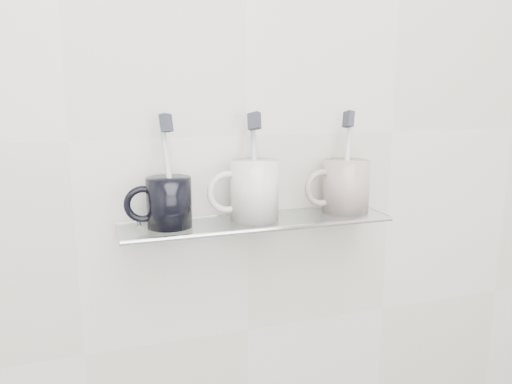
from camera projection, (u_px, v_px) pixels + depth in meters
name	position (u px, v px, depth m)	size (l,w,h in m)	color
wall_back	(247.00, 136.00, 0.95)	(2.50, 2.50, 0.00)	beige
shelf_glass	(257.00, 222.00, 0.92)	(0.50, 0.12, 0.01)	silver
shelf_rail	(268.00, 230.00, 0.87)	(0.01, 0.01, 0.50)	silver
bracket_left	(139.00, 231.00, 0.90)	(0.02, 0.02, 0.03)	silver
bracket_right	(346.00, 213.00, 1.03)	(0.02, 0.02, 0.03)	silver
mug_left	(169.00, 202.00, 0.87)	(0.08, 0.08, 0.09)	black
mug_left_handle	(143.00, 204.00, 0.85)	(0.06, 0.06, 0.01)	black
toothbrush_left	(168.00, 170.00, 0.86)	(0.01, 0.01, 0.19)	silver
bristles_left	(166.00, 123.00, 0.84)	(0.01, 0.02, 0.03)	#2A2D38
mug_center	(254.00, 190.00, 0.91)	(0.09, 0.09, 0.11)	silver
mug_center_handle	(228.00, 192.00, 0.90)	(0.08, 0.08, 0.01)	silver
toothbrush_center	(254.00, 165.00, 0.90)	(0.01, 0.01, 0.19)	#989EB9
bristles_center	(254.00, 121.00, 0.89)	(0.01, 0.02, 0.03)	#2A2D38
mug_right	(346.00, 186.00, 0.97)	(0.09, 0.09, 0.10)	silver
mug_right_handle	(322.00, 188.00, 0.96)	(0.07, 0.07, 0.01)	silver
toothbrush_right	(347.00, 161.00, 0.96)	(0.01, 0.01, 0.19)	beige
bristles_right	(348.00, 119.00, 0.95)	(0.01, 0.02, 0.03)	#2A2D38
chrome_cap	(357.00, 207.00, 0.99)	(0.04, 0.04, 0.02)	silver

